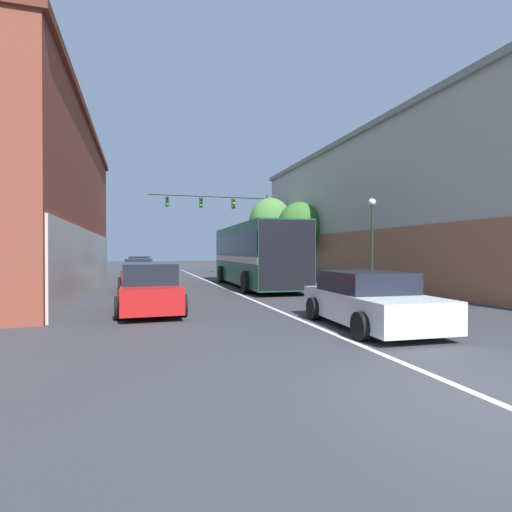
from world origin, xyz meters
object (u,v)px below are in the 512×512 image
(parked_car_left_mid, at_px, (140,277))
(street_tree_near, at_px, (300,227))
(bus, at_px, (255,253))
(hatchback_foreground, at_px, (369,300))
(street_lamp, at_px, (372,238))
(street_tree_far, at_px, (271,222))
(traffic_signal_gantry, at_px, (229,213))
(parked_car_left_near, at_px, (140,269))
(parked_car_left_distant, at_px, (140,266))
(parked_car_left_far, at_px, (149,289))

(parked_car_left_mid, height_order, street_tree_near, street_tree_near)
(bus, height_order, hatchback_foreground, bus)
(street_lamp, distance_m, street_tree_near, 10.47)
(street_tree_near, xyz_separation_m, street_tree_far, (-0.72, 4.18, 0.66))
(bus, bearing_deg, street_lamp, -141.88)
(street_lamp, bearing_deg, traffic_signal_gantry, 99.49)
(bus, relative_size, parked_car_left_near, 2.29)
(hatchback_foreground, xyz_separation_m, parked_car_left_distant, (-5.35, 26.29, 0.04))
(parked_car_left_distant, xyz_separation_m, street_lamp, (9.65, -19.70, 1.80))
(parked_car_left_far, relative_size, traffic_signal_gantry, 0.48)
(parked_car_left_mid, bearing_deg, street_tree_near, -63.91)
(bus, height_order, traffic_signal_gantry, traffic_signal_gantry)
(hatchback_foreground, height_order, parked_car_left_mid, hatchback_foreground)
(hatchback_foreground, relative_size, parked_car_left_far, 0.95)
(street_lamp, bearing_deg, hatchback_foreground, -123.15)
(parked_car_left_near, distance_m, street_lamp, 17.06)
(bus, bearing_deg, street_tree_far, -21.48)
(parked_car_left_distant, relative_size, traffic_signal_gantry, 0.43)
(parked_car_left_near, bearing_deg, traffic_signal_gantry, -65.71)
(parked_car_left_distant, distance_m, street_tree_near, 14.41)
(bus, relative_size, street_tree_far, 1.73)
(street_lamp, bearing_deg, parked_car_left_near, 124.90)
(parked_car_left_distant, relative_size, street_tree_near, 0.79)
(parked_car_left_distant, bearing_deg, street_lamp, -146.56)
(hatchback_foreground, distance_m, parked_car_left_mid, 12.33)
(bus, xyz_separation_m, street_tree_near, (4.74, 5.20, 1.77))
(parked_car_left_near, relative_size, street_tree_far, 0.76)
(street_lamp, xyz_separation_m, street_tree_far, (0.22, 14.54, 1.77))
(parked_car_left_mid, relative_size, street_tree_near, 0.79)
(parked_car_left_mid, distance_m, street_tree_far, 14.61)
(traffic_signal_gantry, bearing_deg, street_tree_near, -58.47)
(parked_car_left_near, height_order, street_tree_near, street_tree_near)
(hatchback_foreground, bearing_deg, parked_car_left_far, 54.33)
(traffic_signal_gantry, xyz_separation_m, street_tree_near, (3.67, -5.98, -1.38))
(bus, xyz_separation_m, street_tree_far, (4.02, 9.37, 2.43))
(parked_car_left_distant, xyz_separation_m, street_tree_near, (10.58, -9.34, 2.90))
(parked_car_left_near, relative_size, parked_car_left_mid, 1.11)
(hatchback_foreground, bearing_deg, street_lamp, -30.17)
(parked_car_left_near, height_order, street_tree_far, street_tree_far)
(bus, bearing_deg, traffic_signal_gantry, -3.72)
(parked_car_left_mid, relative_size, street_lamp, 1.00)
(parked_car_left_near, distance_m, street_tree_near, 11.59)
(bus, xyz_separation_m, parked_car_left_mid, (-5.94, -0.69, -1.17))
(traffic_signal_gantry, height_order, street_tree_far, traffic_signal_gantry)
(parked_car_left_mid, bearing_deg, parked_car_left_distant, -3.12)
(street_lamp, bearing_deg, parked_car_left_mid, 155.29)
(bus, height_order, street_tree_far, street_tree_far)
(parked_car_left_distant, height_order, traffic_signal_gantry, traffic_signal_gantry)
(traffic_signal_gantry, distance_m, street_lamp, 16.76)
(parked_car_left_mid, relative_size, street_tree_far, 0.69)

